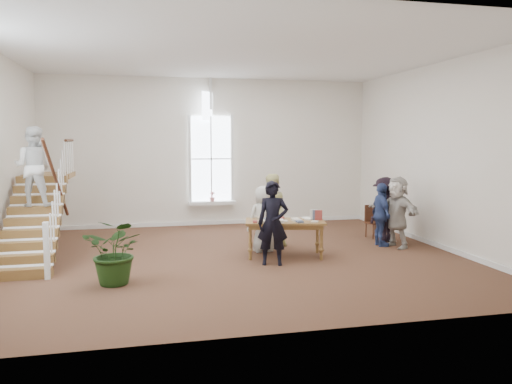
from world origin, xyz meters
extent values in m
plane|color=#4D2F1E|center=(0.00, 0.00, 0.00)|extent=(10.00, 10.00, 0.00)
plane|color=silver|center=(0.00, 4.50, 2.25)|extent=(10.00, 0.00, 10.00)
plane|color=silver|center=(0.00, -4.50, 2.25)|extent=(10.00, 0.00, 10.00)
plane|color=silver|center=(5.00, 0.00, 2.25)|extent=(0.00, 9.00, 9.00)
plane|color=white|center=(0.00, 0.00, 4.50)|extent=(10.00, 10.00, 0.00)
cube|color=white|center=(0.00, 4.32, 0.70)|extent=(1.45, 0.28, 0.10)
plane|color=white|center=(0.00, 4.44, 2.05)|extent=(2.60, 0.00, 2.60)
plane|color=white|center=(0.00, 4.44, 3.65)|extent=(0.60, 0.60, 0.85)
cube|color=white|center=(0.00, 4.47, 0.06)|extent=(10.00, 0.04, 0.12)
imported|color=pink|center=(0.00, 4.29, 0.90)|extent=(0.17, 0.17, 0.30)
cube|color=brown|center=(-4.35, -0.80, 0.10)|extent=(1.10, 0.30, 0.20)
cube|color=brown|center=(-4.35, -0.50, 0.30)|extent=(1.10, 0.30, 0.20)
cube|color=brown|center=(-4.35, -0.20, 0.50)|extent=(1.10, 0.30, 0.20)
cube|color=brown|center=(-4.35, 0.10, 0.70)|extent=(1.10, 0.30, 0.20)
cube|color=brown|center=(-4.35, 0.40, 0.90)|extent=(1.10, 0.30, 0.20)
cube|color=brown|center=(-4.35, 0.70, 1.10)|extent=(1.10, 0.30, 0.20)
cube|color=brown|center=(-4.35, 1.00, 1.30)|extent=(1.10, 0.30, 0.20)
cube|color=brown|center=(-4.35, 1.30, 1.50)|extent=(1.10, 0.30, 0.20)
cube|color=brown|center=(-4.35, 1.60, 1.70)|extent=(1.10, 0.30, 0.20)
cube|color=brown|center=(-4.35, 2.50, 1.74)|extent=(1.10, 1.20, 0.12)
cube|color=white|center=(-3.86, -0.95, 0.55)|extent=(0.10, 0.10, 1.10)
cylinder|color=#341A0E|center=(-3.85, 0.40, 1.75)|extent=(0.07, 2.74, 1.86)
imported|color=silver|center=(-4.35, 0.70, 2.06)|extent=(0.94, 0.79, 1.72)
cube|color=brown|center=(1.04, -0.16, 0.80)|extent=(1.91, 1.24, 0.05)
cube|color=brown|center=(1.04, -0.16, 0.73)|extent=(1.77, 1.10, 0.10)
cylinder|color=brown|center=(0.21, -0.32, 0.38)|extent=(0.07, 0.07, 0.78)
cylinder|color=brown|center=(1.73, -0.66, 0.38)|extent=(0.07, 0.07, 0.78)
cylinder|color=brown|center=(0.35, 0.35, 0.38)|extent=(0.07, 0.07, 0.78)
cylinder|color=brown|center=(1.88, 0.01, 0.38)|extent=(0.07, 0.07, 0.78)
cube|color=silver|center=(1.62, -0.15, 0.84)|extent=(0.28, 0.31, 0.03)
cube|color=beige|center=(0.95, -0.32, 0.84)|extent=(0.23, 0.24, 0.03)
cube|color=tan|center=(0.50, -0.33, 0.85)|extent=(0.31, 0.32, 0.05)
cube|color=silver|center=(0.81, -0.33, 0.84)|extent=(0.26, 0.27, 0.03)
cube|color=#4C5972|center=(0.59, 0.07, 0.85)|extent=(0.19, 0.25, 0.04)
cube|color=maroon|center=(0.39, -0.28, 0.85)|extent=(0.24, 0.21, 0.04)
cube|color=white|center=(0.71, -0.22, 0.86)|extent=(0.32, 0.36, 0.06)
cube|color=#BFB299|center=(1.62, -0.52, 0.84)|extent=(0.23, 0.25, 0.02)
cube|color=silver|center=(0.73, -0.11, 0.85)|extent=(0.24, 0.32, 0.04)
cube|color=beige|center=(1.27, -0.28, 0.85)|extent=(0.17, 0.30, 0.05)
cube|color=tan|center=(0.56, 0.18, 0.85)|extent=(0.18, 0.23, 0.05)
cube|color=silver|center=(0.85, -0.34, 0.85)|extent=(0.25, 0.31, 0.06)
cube|color=#4C5972|center=(1.28, -0.47, 0.85)|extent=(0.15, 0.24, 0.04)
cube|color=maroon|center=(0.96, -0.04, 0.85)|extent=(0.25, 0.28, 0.06)
cube|color=white|center=(1.61, -0.01, 0.84)|extent=(0.18, 0.28, 0.02)
imported|color=black|center=(0.59, -0.81, 0.89)|extent=(0.73, 0.57, 1.78)
imported|color=#BAB7AD|center=(0.69, 0.44, 0.78)|extent=(0.83, 0.61, 1.56)
imported|color=#D8D087|center=(0.99, 0.94, 0.90)|extent=(1.04, 0.92, 1.81)
imported|color=navy|center=(3.68, 0.40, 0.79)|extent=(0.46, 0.95, 1.58)
imported|color=black|center=(4.00, 0.85, 0.84)|extent=(1.25, 1.10, 1.68)
imported|color=#BBB3A8|center=(4.00, 0.20, 0.88)|extent=(0.94, 1.71, 1.75)
imported|color=#183310|center=(-2.55, -1.58, 0.61)|extent=(1.39, 1.31, 1.22)
cube|color=#341A0E|center=(4.00, 1.40, 0.41)|extent=(0.45, 0.45, 0.05)
cube|color=#341A0E|center=(3.96, 1.57, 0.65)|extent=(0.38, 0.12, 0.45)
cylinder|color=#341A0E|center=(3.88, 1.21, 0.20)|extent=(0.04, 0.04, 0.40)
cylinder|color=#341A0E|center=(4.18, 1.28, 0.20)|extent=(0.04, 0.04, 0.40)
cylinder|color=#341A0E|center=(3.82, 1.52, 0.20)|extent=(0.04, 0.04, 0.40)
cylinder|color=#341A0E|center=(4.12, 1.58, 0.20)|extent=(0.04, 0.04, 0.40)
camera|label=1|loc=(-2.04, -10.83, 2.64)|focal=35.00mm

